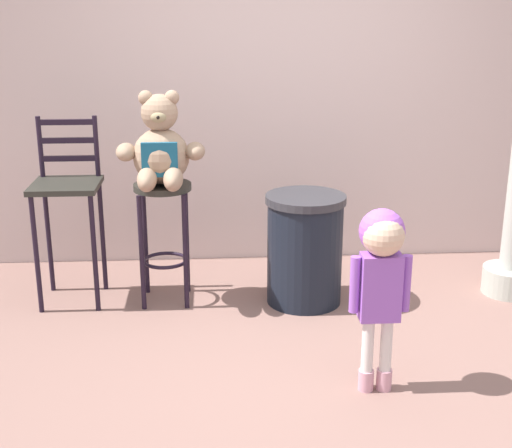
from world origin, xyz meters
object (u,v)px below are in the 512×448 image
Objects in this scene: child_walking at (381,262)px; trash_bin at (305,249)px; bar_stool_with_teddy at (164,219)px; bar_chair_empty at (68,196)px; teddy_bear at (161,151)px.

trash_bin is at bearing -17.37° from child_walking.
bar_stool_with_teddy is 0.83× the size of child_walking.
bar_chair_empty is at bearing 174.50° from trash_bin.
trash_bin is 1.57m from bar_chair_empty.
teddy_bear is (-0.00, -0.03, 0.46)m from bar_stool_with_teddy.
teddy_bear reaches higher than bar_stool_with_teddy.
bar_chair_empty is (-1.53, 0.15, 0.35)m from trash_bin.
bar_stool_with_teddy is at bearing 90.00° from teddy_bear.
teddy_bear reaches higher than bar_chair_empty.
bar_stool_with_teddy is 0.46m from teddy_bear.
bar_stool_with_teddy is at bearing -6.14° from bar_chair_empty.
trash_bin is (-0.22, 1.14, -0.33)m from child_walking.
bar_stool_with_teddy reaches higher than trash_bin.
teddy_bear is at bearing -90.00° from bar_stool_with_teddy.
child_walking is 1.21m from trash_bin.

